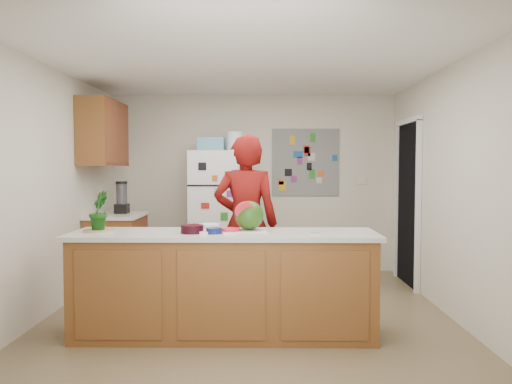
{
  "coord_description": "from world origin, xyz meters",
  "views": [
    {
      "loc": [
        0.13,
        -4.84,
        1.5
      ],
      "look_at": [
        0.07,
        0.2,
        1.24
      ],
      "focal_mm": 35.0,
      "sensor_mm": 36.0,
      "label": 1
    }
  ],
  "objects_px": {
    "refrigerator": "(219,214)",
    "cherry_bowl": "(192,229)",
    "watermelon": "(249,215)",
    "person": "(246,223)"
  },
  "relations": [
    {
      "from": "refrigerator",
      "to": "cherry_bowl",
      "type": "height_order",
      "value": "refrigerator"
    },
    {
      "from": "refrigerator",
      "to": "watermelon",
      "type": "xyz_separation_m",
      "value": [
        0.47,
        -2.3,
        0.21
      ]
    },
    {
      "from": "watermelon",
      "to": "cherry_bowl",
      "type": "height_order",
      "value": "watermelon"
    },
    {
      "from": "refrigerator",
      "to": "watermelon",
      "type": "relative_size",
      "value": 6.61
    },
    {
      "from": "person",
      "to": "watermelon",
      "type": "height_order",
      "value": "person"
    },
    {
      "from": "person",
      "to": "watermelon",
      "type": "relative_size",
      "value": 7.07
    },
    {
      "from": "refrigerator",
      "to": "person",
      "type": "bearing_deg",
      "value": -75.62
    },
    {
      "from": "watermelon",
      "to": "cherry_bowl",
      "type": "bearing_deg",
      "value": -163.87
    },
    {
      "from": "person",
      "to": "watermelon",
      "type": "bearing_deg",
      "value": 96.19
    },
    {
      "from": "person",
      "to": "watermelon",
      "type": "distance_m",
      "value": 0.69
    }
  ]
}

